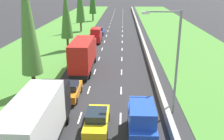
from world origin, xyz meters
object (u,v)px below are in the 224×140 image
Objects in this scene: white_box_truck_left_lane at (38,122)px; yellow_sedan_centre_lane at (97,120)px; poplar_tree_third at (66,13)px; blue_van_right_lane at (141,122)px; street_light_mast at (173,56)px; red_box_truck_left_lane at (83,54)px; grey_hatchback_left_lane at (89,48)px; red_van_left_lane at (96,35)px; orange_sedan_left_lane at (70,90)px; blue_sedan_left_lane at (100,31)px; poplar_tree_second at (27,19)px.

white_box_truck_left_lane is 4.76m from yellow_sedan_centre_lane.
poplar_tree_third reaches higher than yellow_sedan_centre_lane.
street_light_mast is at bearing 55.91° from blue_van_right_lane.
grey_hatchback_left_lane is (-0.42, 9.15, -1.35)m from red_box_truck_left_lane.
red_van_left_lane is at bearing 56.76° from poplar_tree_third.
white_box_truck_left_lane is 28.01m from poplar_tree_third.
yellow_sedan_centre_lane is at bearing -153.65° from street_light_mast.
red_van_left_lane is (-6.62, 32.12, 0.00)m from blue_van_right_lane.
orange_sedan_left_lane is 0.48× the size of red_box_truck_left_lane.
poplar_tree_third is (-10.82, 25.72, 4.95)m from blue_van_right_lane.
red_box_truck_left_lane is 24.70m from blue_sedan_left_lane.
poplar_tree_third is at bearing 97.89° from white_box_truck_left_lane.
grey_hatchback_left_lane is 0.29× the size of poplar_tree_second.
red_van_left_lane is at bearing 108.55° from street_light_mast.
blue_van_right_lane is 0.37× the size of poplar_tree_second.
red_box_truck_left_lane is at bearing 102.44° from yellow_sedan_centre_lane.
white_box_truck_left_lane is at bearing -69.27° from poplar_tree_second.
blue_van_right_lane is at bearing -78.35° from red_van_left_lane.
red_box_truck_left_lane is at bearing 61.28° from poplar_tree_second.
yellow_sedan_centre_lane is at bearing -81.33° from grey_hatchback_left_lane.
yellow_sedan_centre_lane and blue_sedan_left_lane have the same top height.
poplar_tree_third is 25.56m from street_light_mast.
orange_sedan_left_lane is 33.24m from blue_sedan_left_lane.
poplar_tree_second reaches higher than blue_van_right_lane.
grey_hatchback_left_lane is 7.64m from red_van_left_lane.
red_box_truck_left_lane reaches higher than grey_hatchback_left_lane.
poplar_tree_second is (-3.63, 9.58, 5.52)m from white_box_truck_left_lane.
red_van_left_lane reaches higher than grey_hatchback_left_lane.
street_light_mast is at bearing -71.45° from red_van_left_lane.
street_light_mast reaches higher than orange_sedan_left_lane.
poplar_tree_third is (-4.20, 18.94, 5.54)m from orange_sedan_left_lane.
red_box_truck_left_lane is at bearing -87.37° from grey_hatchback_left_lane.
street_light_mast is (6.16, 3.05, 4.42)m from yellow_sedan_centre_lane.
white_box_truck_left_lane is 8.61m from orange_sedan_left_lane.
red_box_truck_left_lane is 1.92× the size of blue_van_right_lane.
blue_sedan_left_lane is at bearing 90.23° from red_box_truck_left_lane.
white_box_truck_left_lane is 0.89× the size of poplar_tree_third.
poplar_tree_second is at bearing -89.44° from poplar_tree_third.
red_box_truck_left_lane is at bearing 88.41° from white_box_truck_left_lane.
poplar_tree_second reaches higher than grey_hatchback_left_lane.
street_light_mast is (9.42, -35.92, 4.42)m from blue_sedan_left_lane.
red_van_left_lane is 9.11m from poplar_tree_third.
blue_van_right_lane is at bearing -66.92° from red_box_truck_left_lane.
poplar_tree_third reaches higher than white_box_truck_left_lane.
poplar_tree_second is at bearing 110.73° from white_box_truck_left_lane.
poplar_tree_third is at bearing 162.56° from grey_hatchback_left_lane.
blue_van_right_lane is 0.54× the size of street_light_mast.
white_box_truck_left_lane is 2.09× the size of blue_sedan_left_lane.
white_box_truck_left_lane reaches higher than orange_sedan_left_lane.
red_van_left_lane is 7.92m from blue_sedan_left_lane.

